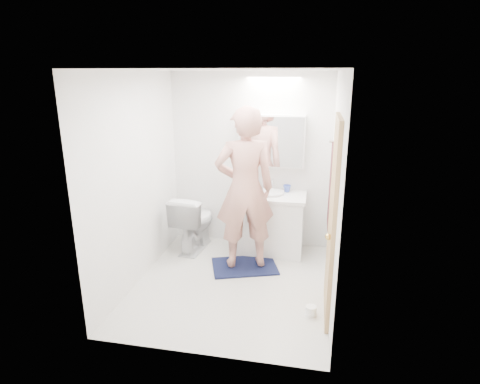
% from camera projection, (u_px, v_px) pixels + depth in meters
% --- Properties ---
extents(floor, '(2.50, 2.50, 0.00)m').
position_uv_depth(floor, '(232.00, 283.00, 4.64)').
color(floor, silver).
rests_on(floor, ground).
extents(ceiling, '(2.50, 2.50, 0.00)m').
position_uv_depth(ceiling, '(230.00, 70.00, 3.95)').
color(ceiling, white).
rests_on(ceiling, floor).
extents(wall_back, '(2.50, 0.00, 2.50)m').
position_uv_depth(wall_back, '(250.00, 161.00, 5.47)').
color(wall_back, white).
rests_on(wall_back, floor).
extents(wall_front, '(2.50, 0.00, 2.50)m').
position_uv_depth(wall_front, '(197.00, 227.00, 3.12)').
color(wall_front, white).
rests_on(wall_front, floor).
extents(wall_left, '(0.00, 2.50, 2.50)m').
position_uv_depth(wall_left, '(137.00, 180.00, 4.50)').
color(wall_left, white).
rests_on(wall_left, floor).
extents(wall_right, '(0.00, 2.50, 2.50)m').
position_uv_depth(wall_right, '(335.00, 191.00, 4.09)').
color(wall_right, white).
rests_on(wall_right, floor).
extents(vanity_cabinet, '(0.90, 0.55, 0.78)m').
position_uv_depth(vanity_cabinet, '(269.00, 225.00, 5.37)').
color(vanity_cabinet, white).
rests_on(vanity_cabinet, floor).
extents(countertop, '(0.95, 0.58, 0.04)m').
position_uv_depth(countertop, '(270.00, 196.00, 5.26)').
color(countertop, white).
rests_on(countertop, vanity_cabinet).
extents(sink_basin, '(0.36, 0.36, 0.03)m').
position_uv_depth(sink_basin, '(270.00, 193.00, 5.27)').
color(sink_basin, silver).
rests_on(sink_basin, countertop).
extents(faucet, '(0.02, 0.02, 0.16)m').
position_uv_depth(faucet, '(272.00, 184.00, 5.43)').
color(faucet, silver).
rests_on(faucet, countertop).
extents(medicine_cabinet, '(0.88, 0.14, 0.70)m').
position_uv_depth(medicine_cabinet, '(272.00, 141.00, 5.26)').
color(medicine_cabinet, white).
rests_on(medicine_cabinet, wall_back).
extents(mirror_panel, '(0.84, 0.01, 0.66)m').
position_uv_depth(mirror_panel, '(271.00, 142.00, 5.18)').
color(mirror_panel, silver).
rests_on(mirror_panel, medicine_cabinet).
extents(toilet, '(0.53, 0.82, 0.80)m').
position_uv_depth(toilet, '(194.00, 222.00, 5.45)').
color(toilet, silver).
rests_on(toilet, floor).
extents(bath_rug, '(0.93, 0.78, 0.02)m').
position_uv_depth(bath_rug, '(245.00, 266.00, 5.02)').
color(bath_rug, '#121D39').
rests_on(bath_rug, floor).
extents(person, '(0.83, 0.68, 1.97)m').
position_uv_depth(person, '(245.00, 189.00, 4.73)').
color(person, tan).
rests_on(person, bath_rug).
extents(door, '(0.04, 0.80, 2.00)m').
position_uv_depth(door, '(332.00, 220.00, 3.82)').
color(door, '#A67F53').
rests_on(door, wall_right).
extents(door_knob, '(0.06, 0.06, 0.06)m').
position_uv_depth(door_knob, '(328.00, 237.00, 3.56)').
color(door_knob, gold).
rests_on(door_knob, door).
extents(towel, '(0.02, 0.42, 1.00)m').
position_uv_depth(towel, '(331.00, 186.00, 4.64)').
color(towel, black).
rests_on(towel, wall_right).
extents(towel_hook, '(0.07, 0.02, 0.02)m').
position_uv_depth(towel_hook, '(332.00, 142.00, 4.49)').
color(towel_hook, silver).
rests_on(towel_hook, wall_right).
extents(soap_bottle_a, '(0.11, 0.11, 0.23)m').
position_uv_depth(soap_bottle_a, '(250.00, 182.00, 5.41)').
color(soap_bottle_a, '#D1BC87').
rests_on(soap_bottle_a, countertop).
extents(soap_bottle_b, '(0.10, 0.11, 0.19)m').
position_uv_depth(soap_bottle_b, '(255.00, 183.00, 5.43)').
color(soap_bottle_b, '#507DAD').
rests_on(soap_bottle_b, countertop).
extents(toothbrush_cup, '(0.11, 0.11, 0.10)m').
position_uv_depth(toothbrush_cup, '(287.00, 188.00, 5.35)').
color(toothbrush_cup, '#3E56BB').
rests_on(toothbrush_cup, countertop).
extents(toilet_paper_roll, '(0.11, 0.11, 0.10)m').
position_uv_depth(toilet_paper_roll, '(311.00, 311.00, 4.02)').
color(toilet_paper_roll, white).
rests_on(toilet_paper_roll, floor).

